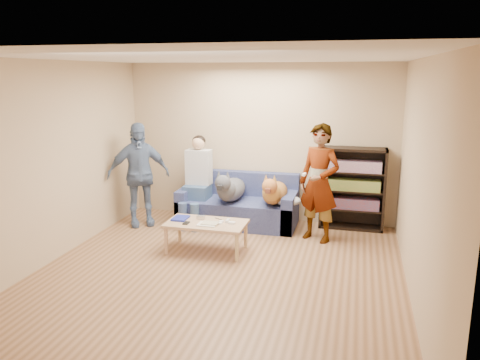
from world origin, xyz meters
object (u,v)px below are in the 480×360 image
(notebook_blue, at_px, (180,218))
(dog_tan, at_px, (274,192))
(person_standing_right, at_px, (319,183))
(sofa, at_px, (239,207))
(bookshelf, at_px, (353,187))
(coffee_table, at_px, (206,225))
(person_seated, at_px, (197,177))
(dog_gray, at_px, (230,189))
(camera_silver, at_px, (201,217))
(person_standing_left, at_px, (139,175))

(notebook_blue, distance_m, dog_tan, 1.58)
(person_standing_right, distance_m, sofa, 1.53)
(dog_tan, xyz_separation_m, bookshelf, (1.18, 0.42, 0.06))
(person_standing_right, height_order, coffee_table, person_standing_right)
(person_standing_right, distance_m, person_seated, 2.03)
(person_standing_right, height_order, bookshelf, person_standing_right)
(person_seated, relative_size, bookshelf, 1.13)
(notebook_blue, bearing_deg, bookshelf, 32.66)
(notebook_blue, bearing_deg, dog_tan, 43.11)
(bookshelf, bearing_deg, dog_gray, -167.08)
(notebook_blue, bearing_deg, sofa, 67.29)
(camera_silver, bearing_deg, coffee_table, -45.00)
(dog_gray, height_order, coffee_table, dog_gray)
(camera_silver, relative_size, bookshelf, 0.08)
(dog_gray, relative_size, dog_tan, 1.08)
(bookshelf, bearing_deg, notebook_blue, -147.34)
(camera_silver, relative_size, dog_gray, 0.09)
(coffee_table, bearing_deg, dog_tan, 56.44)
(notebook_blue, bearing_deg, dog_gray, 67.73)
(person_standing_right, relative_size, dog_tan, 1.51)
(bookshelf, bearing_deg, person_seated, -171.70)
(dog_tan, relative_size, coffee_table, 1.05)
(sofa, xyz_separation_m, coffee_table, (-0.13, -1.31, 0.09))
(camera_silver, relative_size, person_seated, 0.07)
(bookshelf, bearing_deg, camera_silver, -145.22)
(dog_gray, bearing_deg, sofa, 65.05)
(person_standing_right, xyz_separation_m, person_seated, (-2.00, 0.34, -0.10))
(person_seated, bearing_deg, camera_silver, -68.13)
(person_standing_left, xyz_separation_m, camera_silver, (1.30, -0.73, -0.39))
(coffee_table, bearing_deg, sofa, 84.50)
(person_standing_left, distance_m, dog_gray, 1.49)
(dog_gray, distance_m, coffee_table, 1.14)
(person_standing_right, bearing_deg, coffee_table, -123.78)
(sofa, relative_size, person_seated, 1.29)
(sofa, height_order, bookshelf, bookshelf)
(camera_silver, relative_size, coffee_table, 0.10)
(notebook_blue, height_order, person_seated, person_seated)
(person_standing_left, xyz_separation_m, dog_tan, (2.16, 0.27, -0.22))
(bookshelf, bearing_deg, coffee_table, -141.34)
(person_standing_right, relative_size, coffee_table, 1.58)
(coffee_table, bearing_deg, person_seated, 114.81)
(dog_gray, distance_m, dog_tan, 0.71)
(person_seated, bearing_deg, notebook_blue, -82.66)
(person_standing_left, bearing_deg, sofa, -17.07)
(coffee_table, height_order, bookshelf, bookshelf)
(person_standing_right, xyz_separation_m, sofa, (-1.33, 0.46, -0.59))
(person_standing_left, xyz_separation_m, bookshelf, (3.35, 0.69, -0.16))
(coffee_table, bearing_deg, notebook_blue, 172.87)
(person_seated, height_order, dog_gray, person_seated)
(notebook_blue, relative_size, dog_gray, 0.21)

